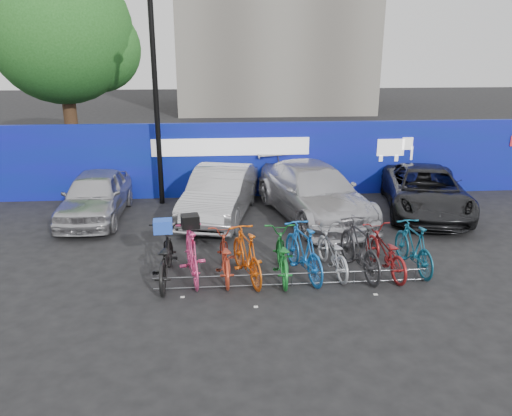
{
  "coord_description": "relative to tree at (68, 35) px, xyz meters",
  "views": [
    {
      "loc": [
        -1.48,
        -9.73,
        4.67
      ],
      "look_at": [
        -0.52,
        2.0,
        0.86
      ],
      "focal_mm": 35.0,
      "sensor_mm": 36.0,
      "label": 1
    }
  ],
  "objects": [
    {
      "name": "car_0",
      "position": [
        1.87,
        -5.96,
        -4.4
      ],
      "size": [
        1.65,
        3.98,
        1.35
      ],
      "primitive_type": "imported",
      "rotation": [
        0.0,
        0.0,
        -0.02
      ],
      "color": "#B4B4B9",
      "rests_on": "ground"
    },
    {
      "name": "bike_9",
      "position": [
        9.53,
        -10.06,
        -4.53
      ],
      "size": [
        0.66,
        1.83,
        1.08
      ],
      "primitive_type": "imported",
      "rotation": [
        0.0,
        0.0,
        3.23
      ],
      "color": "#11516C",
      "rests_on": "ground"
    },
    {
      "name": "car_2",
      "position": [
        8.03,
        -6.36,
        -4.32
      ],
      "size": [
        3.21,
        5.48,
        1.49
      ],
      "primitive_type": "imported",
      "rotation": [
        0.0,
        0.0,
        0.23
      ],
      "color": "silver",
      "rests_on": "ground"
    },
    {
      "name": "bike_5",
      "position": [
        7.08,
        -10.19,
        -4.49
      ],
      "size": [
        1.0,
        2.0,
        1.16
      ],
      "primitive_type": "imported",
      "rotation": [
        0.0,
        0.0,
        3.39
      ],
      "color": "blue",
      "rests_on": "ground"
    },
    {
      "name": "bike_0",
      "position": [
        4.19,
        -10.18,
        -4.53
      ],
      "size": [
        0.72,
        2.05,
        1.08
      ],
      "primitive_type": "imported",
      "rotation": [
        0.0,
        0.0,
        3.14
      ],
      "color": "black",
      "rests_on": "ground"
    },
    {
      "name": "bike_2",
      "position": [
        5.42,
        -10.09,
        -4.59
      ],
      "size": [
        0.71,
        1.84,
        0.96
      ],
      "primitive_type": "imported",
      "rotation": [
        0.0,
        0.0,
        3.18
      ],
      "color": "#B63B23",
      "rests_on": "ground"
    },
    {
      "name": "bike_4",
      "position": [
        6.62,
        -10.19,
        -4.57
      ],
      "size": [
        0.72,
        1.92,
        1.0
      ],
      "primitive_type": "imported",
      "rotation": [
        0.0,
        0.0,
        3.11
      ],
      "color": "#1A7E2D",
      "rests_on": "ground"
    },
    {
      "name": "bike_8",
      "position": [
        8.86,
        -10.17,
        -4.58
      ],
      "size": [
        0.9,
        1.92,
        0.97
      ],
      "primitive_type": "imported",
      "rotation": [
        0.0,
        0.0,
        3.29
      ],
      "color": "maroon",
      "rests_on": "ground"
    },
    {
      "name": "lamppost",
      "position": [
        3.57,
        -4.66,
        -1.8
      ],
      "size": [
        0.25,
        0.5,
        6.11
      ],
      "color": "black",
      "rests_on": "ground"
    },
    {
      "name": "bike_6",
      "position": [
        7.73,
        -10.04,
        -4.6
      ],
      "size": [
        0.85,
        1.85,
        0.94
      ],
      "primitive_type": "imported",
      "rotation": [
        0.0,
        0.0,
        3.28
      ],
      "color": "#A3A5AB",
      "rests_on": "ground"
    },
    {
      "name": "car_1",
      "position": [
        5.39,
        -6.15,
        -4.36
      ],
      "size": [
        2.48,
        4.54,
        1.42
      ],
      "primitive_type": "imported",
      "rotation": [
        0.0,
        0.0,
        -0.24
      ],
      "color": "#A5A6AA",
      "rests_on": "ground"
    },
    {
      "name": "tree",
      "position": [
        0.0,
        0.0,
        0.0
      ],
      "size": [
        5.4,
        5.2,
        7.8
      ],
      "color": "#382314",
      "rests_on": "ground"
    },
    {
      "name": "bike_7",
      "position": [
        8.3,
        -10.17,
        -4.47
      ],
      "size": [
        0.86,
        2.07,
        1.21
      ],
      "primitive_type": "imported",
      "rotation": [
        0.0,
        0.0,
        3.29
      ],
      "color": "#29292C",
      "rests_on": "ground"
    },
    {
      "name": "bike_1",
      "position": [
        4.74,
        -10.1,
        -4.5
      ],
      "size": [
        0.84,
        1.97,
        1.14
      ],
      "primitive_type": "imported",
      "rotation": [
        0.0,
        0.0,
        3.3
      ],
      "color": "#EE4282",
      "rests_on": "ground"
    },
    {
      "name": "cargo_topcase",
      "position": [
        4.74,
        -10.1,
        -3.79
      ],
      "size": [
        0.41,
        0.38,
        0.26
      ],
      "primitive_type": "cube",
      "rotation": [
        0.0,
        0.0,
        0.18
      ],
      "color": "black",
      "rests_on": "bike_1"
    },
    {
      "name": "hoarding",
      "position": [
        6.78,
        -4.06,
        -3.86
      ],
      "size": [
        22.0,
        0.18,
        2.4
      ],
      "color": "navy",
      "rests_on": "ground"
    },
    {
      "name": "bike_rack",
      "position": [
        6.77,
        -10.66,
        -4.91
      ],
      "size": [
        5.6,
        0.03,
        0.3
      ],
      "color": "#595B60",
      "rests_on": "ground"
    },
    {
      "name": "car_3",
      "position": [
        11.39,
        -6.19,
        -4.41
      ],
      "size": [
        3.21,
        5.1,
        1.31
      ],
      "primitive_type": "imported",
      "rotation": [
        0.0,
        0.0,
        -0.23
      ],
      "color": "black",
      "rests_on": "ground"
    },
    {
      "name": "ground",
      "position": [
        6.77,
        -10.06,
        -5.07
      ],
      "size": [
        100.0,
        100.0,
        0.0
      ],
      "primitive_type": "plane",
      "color": "black",
      "rests_on": "ground"
    },
    {
      "name": "bike_3",
      "position": [
        5.88,
        -10.25,
        -4.51
      ],
      "size": [
        0.97,
        1.92,
        1.11
      ],
      "primitive_type": "imported",
      "rotation": [
        0.0,
        0.0,
        3.4
      ],
      "color": "#D8560F",
      "rests_on": "ground"
    },
    {
      "name": "cargo_crate",
      "position": [
        4.19,
        -10.18,
        -3.86
      ],
      "size": [
        0.4,
        0.32,
        0.27
      ],
      "primitive_type": "cube",
      "rotation": [
        0.0,
        0.0,
        0.08
      ],
      "color": "blue",
      "rests_on": "bike_0"
    }
  ]
}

